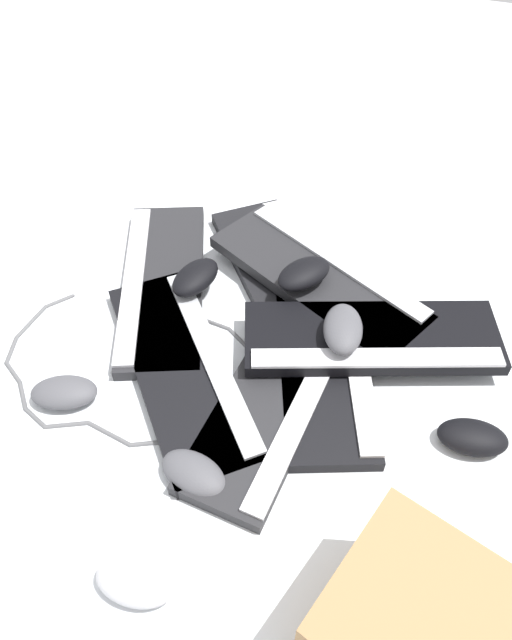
% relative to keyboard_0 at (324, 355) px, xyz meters
% --- Properties ---
extents(ground_plane, '(3.20, 3.20, 0.00)m').
position_rel_keyboard_0_xyz_m(ground_plane, '(-0.17, 0.07, -0.01)').
color(ground_plane, silver).
extents(keyboard_0, '(0.28, 0.46, 0.03)m').
position_rel_keyboard_0_xyz_m(keyboard_0, '(0.00, 0.00, 0.00)').
color(keyboard_0, black).
rests_on(keyboard_0, ground).
extents(keyboard_1, '(0.39, 0.44, 0.03)m').
position_rel_keyboard_0_xyz_m(keyboard_1, '(-0.12, 0.16, 0.00)').
color(keyboard_1, black).
rests_on(keyboard_1, ground).
extents(keyboard_2, '(0.29, 0.46, 0.03)m').
position_rel_keyboard_0_xyz_m(keyboard_2, '(-0.34, 0.08, 0.00)').
color(keyboard_2, '#232326').
rests_on(keyboard_2, ground).
extents(keyboard_3, '(0.39, 0.44, 0.03)m').
position_rel_keyboard_0_xyz_m(keyboard_3, '(-0.23, -0.10, 0.00)').
color(keyboard_3, black).
rests_on(keyboard_3, ground).
extents(keyboard_4, '(0.21, 0.46, 0.03)m').
position_rel_keyboard_0_xyz_m(keyboard_4, '(-0.06, -0.11, 0.00)').
color(keyboard_4, '#232326').
rests_on(keyboard_4, ground).
extents(keyboard_5, '(0.46, 0.34, 0.03)m').
position_rel_keyboard_0_xyz_m(keyboard_5, '(-0.05, 0.15, 0.03)').
color(keyboard_5, '#232326').
rests_on(keyboard_5, keyboard_1).
extents(keyboard_6, '(0.46, 0.28, 0.03)m').
position_rel_keyboard_0_xyz_m(keyboard_6, '(0.07, 0.04, 0.03)').
color(keyboard_6, black).
rests_on(keyboard_6, keyboard_0).
extents(mouse_0, '(0.13, 0.10, 0.04)m').
position_rel_keyboard_0_xyz_m(mouse_0, '(-0.39, -0.21, 0.01)').
color(mouse_0, '#4C4C51').
rests_on(mouse_0, ground).
extents(mouse_1, '(0.09, 0.12, 0.04)m').
position_rel_keyboard_0_xyz_m(mouse_1, '(0.02, 0.01, 0.07)').
color(mouse_1, '#4C4C51').
rests_on(mouse_1, keyboard_6).
extents(mouse_2, '(0.12, 0.09, 0.04)m').
position_rel_keyboard_0_xyz_m(mouse_2, '(-0.14, -0.28, 0.01)').
color(mouse_2, '#4C4C51').
rests_on(mouse_2, ground).
extents(mouse_3, '(0.10, 0.12, 0.04)m').
position_rel_keyboard_0_xyz_m(mouse_3, '(-0.27, 0.08, 0.04)').
color(mouse_3, black).
rests_on(mouse_3, keyboard_2).
extents(mouse_4, '(0.11, 0.07, 0.04)m').
position_rel_keyboard_0_xyz_m(mouse_4, '(-0.15, -0.45, 0.01)').
color(mouse_4, '#B7B7BC').
rests_on(mouse_4, ground).
extents(mouse_5, '(0.12, 0.08, 0.04)m').
position_rel_keyboard_0_xyz_m(mouse_5, '(0.26, -0.10, 0.01)').
color(mouse_5, black).
rests_on(mouse_5, ground).
extents(mouse_6, '(0.12, 0.13, 0.04)m').
position_rel_keyboard_0_xyz_m(mouse_6, '(-0.07, 0.12, 0.07)').
color(mouse_6, black).
rests_on(mouse_6, keyboard_5).
extents(cable_0, '(0.48, 0.28, 0.01)m').
position_rel_keyboard_0_xyz_m(cable_0, '(-0.36, -0.18, -0.01)').
color(cable_0, '#59595B').
rests_on(cable_0, ground).
extents(cable_1, '(0.25, 0.33, 0.01)m').
position_rel_keyboard_0_xyz_m(cable_1, '(-0.15, -0.08, -0.01)').
color(cable_1, '#59595B').
rests_on(cable_1, ground).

